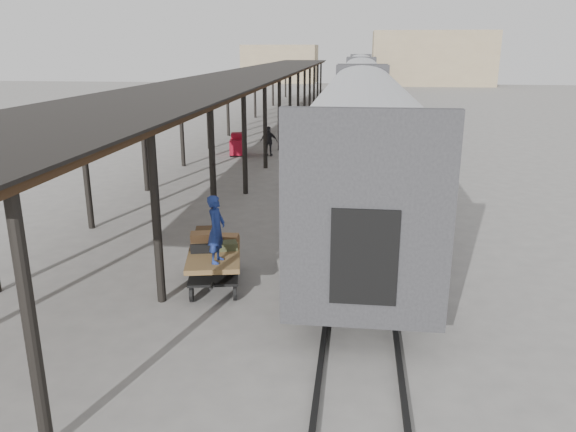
{
  "coord_description": "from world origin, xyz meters",
  "views": [
    {
      "loc": [
        2.99,
        -13.42,
        5.63
      ],
      "look_at": [
        1.4,
        -0.48,
        1.7
      ],
      "focal_mm": 35.0,
      "sensor_mm": 36.0,
      "label": 1
    }
  ],
  "objects_px": {
    "pedestrian": "(269,141)",
    "baggage_cart": "(214,260)",
    "porter": "(216,229)",
    "luggage_tug": "(238,145)"
  },
  "relations": [
    {
      "from": "pedestrian",
      "to": "baggage_cart",
      "type": "bearing_deg",
      "value": 99.41
    },
    {
      "from": "baggage_cart",
      "to": "luggage_tug",
      "type": "bearing_deg",
      "value": 88.35
    },
    {
      "from": "baggage_cart",
      "to": "pedestrian",
      "type": "relative_size",
      "value": 1.63
    },
    {
      "from": "luggage_tug",
      "to": "porter",
      "type": "xyz_separation_m",
      "value": [
        3.27,
        -17.77,
        1.12
      ]
    },
    {
      "from": "baggage_cart",
      "to": "pedestrian",
      "type": "xyz_separation_m",
      "value": [
        -1.3,
        17.06,
        0.15
      ]
    },
    {
      "from": "luggage_tug",
      "to": "porter",
      "type": "bearing_deg",
      "value": -86.37
    },
    {
      "from": "luggage_tug",
      "to": "pedestrian",
      "type": "xyz_separation_m",
      "value": [
        1.71,
        -0.06,
        0.26
      ]
    },
    {
      "from": "baggage_cart",
      "to": "luggage_tug",
      "type": "relative_size",
      "value": 1.85
    },
    {
      "from": "luggage_tug",
      "to": "pedestrian",
      "type": "distance_m",
      "value": 1.73
    },
    {
      "from": "porter",
      "to": "baggage_cart",
      "type": "bearing_deg",
      "value": 26.96
    }
  ]
}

